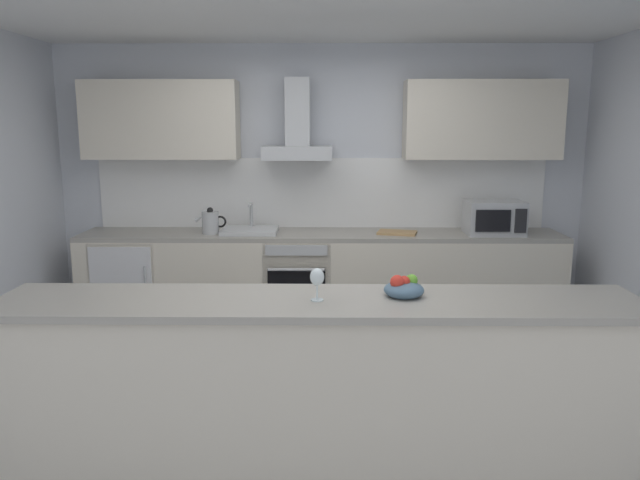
{
  "coord_description": "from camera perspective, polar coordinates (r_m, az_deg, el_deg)",
  "views": [
    {
      "loc": [
        0.05,
        -3.8,
        1.87
      ],
      "look_at": [
        0.0,
        0.51,
        1.05
      ],
      "focal_mm": 34.16,
      "sensor_mm": 36.0,
      "label": 1
    }
  ],
  "objects": [
    {
      "name": "oven",
      "position": [
        5.62,
        -2.07,
        -3.78
      ],
      "size": [
        0.6,
        0.62,
        0.8
      ],
      "color": "slate",
      "rests_on": "ground"
    },
    {
      "name": "sink",
      "position": [
        5.57,
        -6.57,
        0.96
      ],
      "size": [
        0.5,
        0.4,
        0.26
      ],
      "color": "silver",
      "rests_on": "counter_back"
    },
    {
      "name": "microwave",
      "position": [
        5.67,
        16.0,
        2.03
      ],
      "size": [
        0.5,
        0.38,
        0.3
      ],
      "color": "#B7BABC",
      "rests_on": "counter_back"
    },
    {
      "name": "upper_cabinets",
      "position": [
        5.61,
        0.11,
        11.17
      ],
      "size": [
        4.3,
        0.32,
        0.7
      ],
      "color": "beige"
    },
    {
      "name": "wine_glass",
      "position": [
        3.23,
        -0.33,
        -3.59
      ],
      "size": [
        0.08,
        0.08,
        0.18
      ],
      "color": "silver",
      "rests_on": "counter_island"
    },
    {
      "name": "wall_back",
      "position": [
        5.87,
        0.13,
        5.19
      ],
      "size": [
        5.95,
        0.12,
        2.6
      ],
      "primitive_type": "cube",
      "color": "silver",
      "rests_on": "ground"
    },
    {
      "name": "refrigerator",
      "position": [
        5.9,
        -17.23,
        -3.91
      ],
      "size": [
        0.58,
        0.6,
        0.85
      ],
      "color": "white",
      "rests_on": "ground"
    },
    {
      "name": "ground",
      "position": [
        4.24,
        -0.12,
        -15.54
      ],
      "size": [
        5.95,
        4.96,
        0.02
      ],
      "primitive_type": "cube",
      "color": "gray"
    },
    {
      "name": "range_hood",
      "position": [
        5.57,
        -2.1,
        9.9
      ],
      "size": [
        0.62,
        0.45,
        0.72
      ],
      "color": "#B7BABC"
    },
    {
      "name": "counter_back",
      "position": [
        5.64,
        0.09,
        -3.82
      ],
      "size": [
        4.36,
        0.6,
        0.9
      ],
      "color": "beige",
      "rests_on": "ground"
    },
    {
      "name": "backsplash_tile",
      "position": [
        5.8,
        0.12,
        4.43
      ],
      "size": [
        4.21,
        0.02,
        0.66
      ],
      "primitive_type": "cube",
      "color": "white"
    },
    {
      "name": "counter_island",
      "position": [
        3.45,
        -0.08,
        -13.02
      ],
      "size": [
        3.5,
        0.64,
        0.94
      ],
      "color": "beige",
      "rests_on": "ground"
    },
    {
      "name": "fruit_bowl",
      "position": [
        3.37,
        7.85,
        -4.5
      ],
      "size": [
        0.22,
        0.22,
        0.13
      ],
      "color": "slate",
      "rests_on": "counter_island"
    },
    {
      "name": "chopping_board",
      "position": [
        5.53,
        7.23,
        0.69
      ],
      "size": [
        0.38,
        0.3,
        0.02
      ],
      "primitive_type": "cube",
      "rotation": [
        0.0,
        0.0,
        -0.25
      ],
      "color": "tan",
      "rests_on": "counter_back"
    },
    {
      "name": "kettle",
      "position": [
        5.57,
        -10.21,
        1.66
      ],
      "size": [
        0.29,
        0.15,
        0.24
      ],
      "color": "#B7BABC",
      "rests_on": "counter_back"
    }
  ]
}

